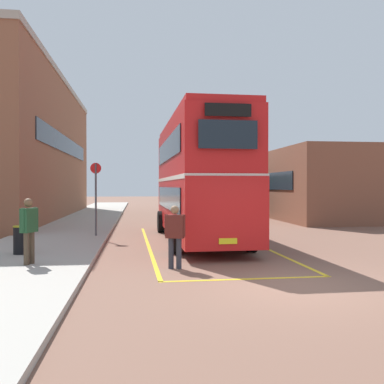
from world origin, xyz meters
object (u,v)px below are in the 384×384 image
double_decker_bus (198,177)px  litter_bin (21,240)px  bus_stop_sign (96,192)px  pedestrian_waiting_near (29,226)px  single_deck_bus (220,193)px  pedestrian_boarding (175,232)px

double_decker_bus → litter_bin: bearing=-148.3°
double_decker_bus → bus_stop_sign: double_decker_bus is taller
pedestrian_waiting_near → double_decker_bus: bearing=46.3°
single_deck_bus → litter_bin: 20.50m
pedestrian_boarding → bus_stop_sign: size_ratio=0.56×
single_deck_bus → pedestrian_boarding: single_deck_bus is taller
single_deck_bus → bus_stop_sign: bearing=-119.8°
pedestrian_waiting_near → bus_stop_sign: (1.08, 6.43, 0.78)m
single_deck_bus → litter_bin: (-9.50, -18.14, -1.07)m
single_deck_bus → pedestrian_waiting_near: single_deck_bus is taller
pedestrian_boarding → pedestrian_waiting_near: 3.77m
single_deck_bus → pedestrian_boarding: (-5.07, -20.27, -0.69)m
double_decker_bus → pedestrian_boarding: (-1.41, -5.74, -1.56)m
double_decker_bus → pedestrian_waiting_near: size_ratio=6.13×
pedestrian_boarding → litter_bin: bearing=154.3°
bus_stop_sign → pedestrian_boarding: bearing=-68.5°
single_deck_bus → pedestrian_waiting_near: size_ratio=5.45×
double_decker_bus → pedestrian_boarding: bearing=-103.8°
single_deck_bus → pedestrian_waiting_near: bearing=-113.9°
single_deck_bus → pedestrian_boarding: bearing=-104.0°
pedestrian_waiting_near → litter_bin: 2.00m
bus_stop_sign → pedestrian_waiting_near: bearing=-99.6°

